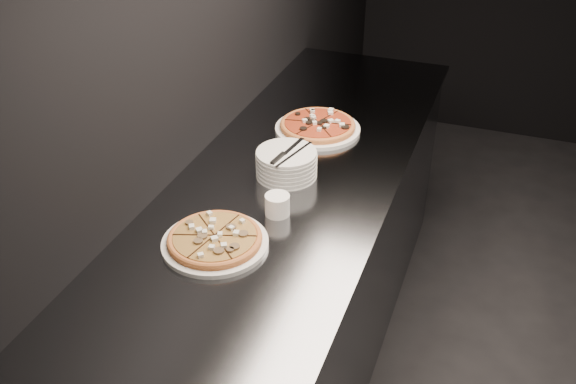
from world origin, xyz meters
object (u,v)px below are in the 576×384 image
(counter, at_px, (292,274))
(cutlery, at_px, (287,154))
(ramekin, at_px, (277,204))
(pizza_tomato, at_px, (318,126))
(plate_stack, at_px, (286,164))
(pizza_mushroom, at_px, (215,240))

(counter, xyz_separation_m, cutlery, (-0.00, -0.04, 0.56))
(counter, bearing_deg, ramekin, -80.34)
(pizza_tomato, xyz_separation_m, ramekin, (0.06, -0.59, 0.02))
(counter, distance_m, cutlery, 0.56)
(pizza_tomato, height_order, plate_stack, plate_stack)
(pizza_mushroom, height_order, cutlery, cutlery)
(pizza_mushroom, distance_m, cutlery, 0.45)
(cutlery, bearing_deg, ramekin, -69.22)
(pizza_tomato, bearing_deg, plate_stack, -89.43)
(plate_stack, height_order, cutlery, cutlery)
(counter, bearing_deg, pizza_mushroom, -98.42)
(pizza_mushroom, height_order, pizza_tomato, pizza_tomato)
(ramekin, bearing_deg, cutlery, 102.47)
(pizza_tomato, relative_size, ramekin, 4.38)
(plate_stack, bearing_deg, pizza_tomato, 90.57)
(counter, relative_size, ramekin, 30.90)
(ramekin, bearing_deg, counter, 99.66)
(counter, xyz_separation_m, ramekin, (0.04, -0.26, 0.50))
(plate_stack, bearing_deg, counter, 60.48)
(cutlery, bearing_deg, pizza_mushroom, -90.28)
(counter, xyz_separation_m, plate_stack, (-0.01, -0.02, 0.51))
(plate_stack, distance_m, cutlery, 0.05)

